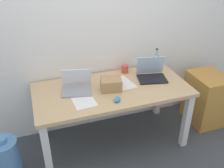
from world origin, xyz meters
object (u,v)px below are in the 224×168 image
desk (112,96)px  laptop_left (77,87)px  laptop_right (151,74)px  water_cooler_jug (7,158)px  computer_mouse (117,99)px  cardboard_box (111,84)px  coffee_mug (125,69)px  beer_bottle (156,61)px  filing_cabinet (206,98)px

desk → laptop_left: (-0.36, 0.08, 0.14)m
laptop_right → water_cooler_jug: size_ratio=0.74×
computer_mouse → water_cooler_jug: 1.24m
computer_mouse → cardboard_box: (0.01, 0.23, 0.05)m
cardboard_box → coffee_mug: bearing=48.6°
beer_bottle → coffee_mug: size_ratio=2.71×
cardboard_box → laptop_right: bearing=10.5°
laptop_right → cardboard_box: 0.52m
beer_bottle → cardboard_box: beer_bottle is taller
cardboard_box → computer_mouse: bearing=-93.2°
laptop_right → beer_bottle: bearing=52.3°
desk → laptop_left: bearing=168.2°
computer_mouse → filing_cabinet: (1.30, 0.25, -0.41)m
desk → computer_mouse: (-0.03, -0.25, 0.11)m
computer_mouse → filing_cabinet: computer_mouse is taller
laptop_left → beer_bottle: size_ratio=1.35×
desk → laptop_right: bearing=8.5°
cardboard_box → filing_cabinet: bearing=1.0°
laptop_left → cardboard_box: 0.36m
desk → cardboard_box: 0.16m
desk → beer_bottle: beer_bottle is taller
laptop_right → coffee_mug: (-0.23, 0.22, -0.00)m
laptop_right → computer_mouse: size_ratio=3.57×
laptop_right → coffee_mug: 0.32m
laptop_right → filing_cabinet: 0.90m
desk → water_cooler_jug: size_ratio=3.42×
filing_cabinet → laptop_right: bearing=174.7°
water_cooler_jug → filing_cabinet: size_ratio=0.73×
cardboard_box → filing_cabinet: cardboard_box is taller
computer_mouse → water_cooler_jug: (-1.12, 0.10, -0.53)m
laptop_left → beer_bottle: bearing=11.3°
computer_mouse → beer_bottle: bearing=68.1°
coffee_mug → beer_bottle: bearing=-3.0°
laptop_right → beer_bottle: size_ratio=1.39×
laptop_right → filing_cabinet: size_ratio=0.54×
desk → coffee_mug: bearing=48.6°
beer_bottle → water_cooler_jug: size_ratio=0.54×
desk → filing_cabinet: desk is taller
desk → computer_mouse: computer_mouse is taller
laptop_right → beer_bottle: beer_bottle is taller
desk → filing_cabinet: bearing=0.1°
desk → beer_bottle: 0.74m
desk → laptop_right: (0.50, 0.07, 0.15)m
filing_cabinet → water_cooler_jug: bearing=-176.6°
desk → laptop_left: size_ratio=4.72×
laptop_left → water_cooler_jug: size_ratio=0.73×
beer_bottle → laptop_left: bearing=-168.7°
desk → filing_cabinet: 1.31m
beer_bottle → coffee_mug: (-0.39, 0.02, -0.05)m
laptop_right → computer_mouse: (-0.53, -0.32, -0.03)m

